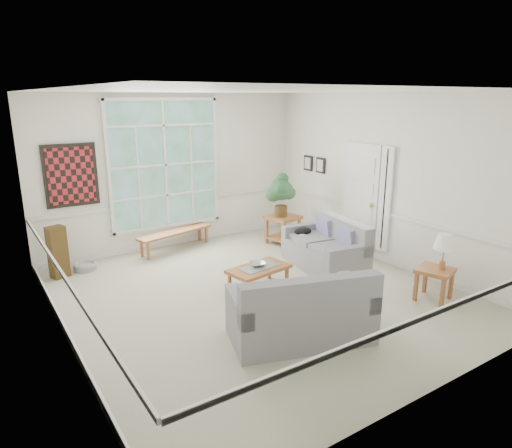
% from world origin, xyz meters
% --- Properties ---
extents(floor, '(5.50, 6.00, 0.01)m').
position_xyz_m(floor, '(0.00, 0.00, -0.01)').
color(floor, '#ACA894').
rests_on(floor, ground).
extents(ceiling, '(5.50, 6.00, 0.02)m').
position_xyz_m(ceiling, '(0.00, 0.00, 3.00)').
color(ceiling, white).
rests_on(ceiling, ground).
extents(wall_back, '(5.50, 0.02, 3.00)m').
position_xyz_m(wall_back, '(0.00, 3.00, 1.50)').
color(wall_back, white).
rests_on(wall_back, ground).
extents(wall_front, '(5.50, 0.02, 3.00)m').
position_xyz_m(wall_front, '(0.00, -3.00, 1.50)').
color(wall_front, white).
rests_on(wall_front, ground).
extents(wall_left, '(0.02, 6.00, 3.00)m').
position_xyz_m(wall_left, '(-2.75, 0.00, 1.50)').
color(wall_left, white).
rests_on(wall_left, ground).
extents(wall_right, '(0.02, 6.00, 3.00)m').
position_xyz_m(wall_right, '(2.75, 0.00, 1.50)').
color(wall_right, white).
rests_on(wall_right, ground).
extents(window_back, '(2.30, 0.08, 2.40)m').
position_xyz_m(window_back, '(-0.20, 2.96, 1.65)').
color(window_back, white).
rests_on(window_back, wall_back).
extents(entry_door, '(0.08, 0.90, 2.10)m').
position_xyz_m(entry_door, '(2.71, 0.60, 1.05)').
color(entry_door, white).
rests_on(entry_door, floor).
extents(door_sidelight, '(0.08, 0.26, 1.90)m').
position_xyz_m(door_sidelight, '(2.71, -0.03, 1.15)').
color(door_sidelight, white).
rests_on(door_sidelight, wall_right).
extents(wall_art, '(0.90, 0.06, 1.10)m').
position_xyz_m(wall_art, '(-1.95, 2.95, 1.60)').
color(wall_art, maroon).
rests_on(wall_art, wall_back).
extents(wall_frame_near, '(0.04, 0.26, 0.32)m').
position_xyz_m(wall_frame_near, '(2.71, 1.75, 1.55)').
color(wall_frame_near, black).
rests_on(wall_frame_near, wall_right).
extents(wall_frame_far, '(0.04, 0.26, 0.32)m').
position_xyz_m(wall_frame_far, '(2.71, 2.15, 1.55)').
color(wall_frame_far, black).
rests_on(wall_frame_far, wall_right).
extents(loveseat_right, '(1.10, 1.75, 0.89)m').
position_xyz_m(loveseat_right, '(1.58, 0.27, 0.44)').
color(loveseat_right, gray).
rests_on(loveseat_right, floor).
extents(loveseat_front, '(1.91, 1.38, 0.93)m').
position_xyz_m(loveseat_front, '(-0.29, -1.40, 0.46)').
color(loveseat_front, gray).
rests_on(loveseat_front, floor).
extents(coffee_table, '(1.04, 0.67, 0.36)m').
position_xyz_m(coffee_table, '(0.11, 0.14, 0.18)').
color(coffee_table, '#99582F').
rests_on(coffee_table, floor).
extents(pewter_bowl, '(0.36, 0.36, 0.08)m').
position_xyz_m(pewter_bowl, '(0.12, 0.20, 0.40)').
color(pewter_bowl, '#939398').
rests_on(pewter_bowl, coffee_table).
extents(window_bench, '(1.63, 0.68, 0.37)m').
position_xyz_m(window_bench, '(-0.20, 2.65, 0.19)').
color(window_bench, '#99582F').
rests_on(window_bench, floor).
extents(end_table, '(0.69, 0.69, 0.59)m').
position_xyz_m(end_table, '(1.82, 1.81, 0.29)').
color(end_table, '#99582F').
rests_on(end_table, floor).
extents(houseplant, '(0.52, 0.52, 0.88)m').
position_xyz_m(houseplant, '(1.75, 1.80, 1.03)').
color(houseplant, '#28532E').
rests_on(houseplant, end_table).
extents(side_table, '(0.60, 0.60, 0.49)m').
position_xyz_m(side_table, '(2.06, -1.61, 0.25)').
color(side_table, '#99582F').
rests_on(side_table, floor).
extents(table_lamp, '(0.44, 0.44, 0.53)m').
position_xyz_m(table_lamp, '(2.13, -1.67, 0.76)').
color(table_lamp, silver).
rests_on(table_lamp, side_table).
extents(pet_bed, '(0.50, 0.50, 0.12)m').
position_xyz_m(pet_bed, '(-1.97, 2.50, 0.06)').
color(pet_bed, gray).
rests_on(pet_bed, floor).
extents(floor_speaker, '(0.33, 0.29, 0.88)m').
position_xyz_m(floor_speaker, '(-2.40, 2.38, 0.44)').
color(floor_speaker, '#432E13').
rests_on(floor_speaker, floor).
extents(cat, '(0.38, 0.29, 0.16)m').
position_xyz_m(cat, '(1.57, 0.86, 0.53)').
color(cat, black).
rests_on(cat, loveseat_right).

